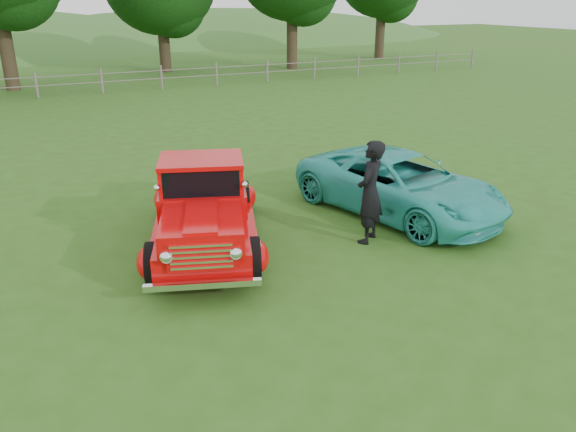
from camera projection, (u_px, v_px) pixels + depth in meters
name	position (u px, v px, depth m)	size (l,w,h in m)	color
ground	(306.00, 280.00, 9.63)	(140.00, 140.00, 0.00)	#2B5115
distant_hills	(13.00, 88.00, 59.46)	(116.00, 60.00, 18.00)	#316023
fence_line	(102.00, 81.00, 27.84)	(48.00, 0.12, 1.20)	#6A6159
red_pickup	(204.00, 207.00, 10.69)	(3.32, 5.28, 1.78)	black
teal_sedan	(400.00, 184.00, 12.36)	(2.25, 4.88, 1.36)	teal
man	(370.00, 192.00, 10.81)	(0.74, 0.49, 2.04)	black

